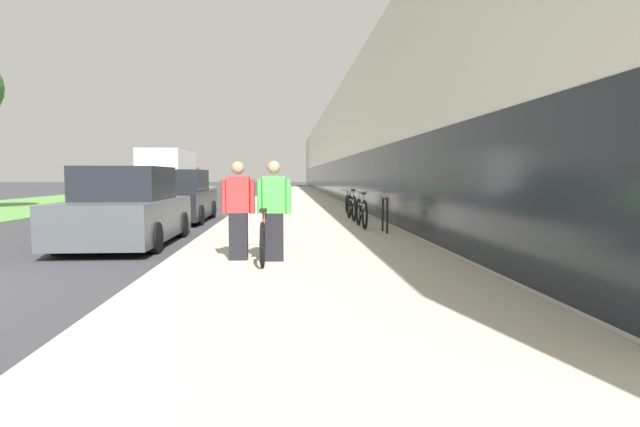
{
  "coord_description": "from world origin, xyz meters",
  "views": [
    {
      "loc": [
        5.17,
        -5.76,
        1.47
      ],
      "look_at": [
        6.41,
        12.2,
        0.1
      ],
      "focal_mm": 28.0,
      "sensor_mm": 36.0,
      "label": 1
    }
  ],
  "objects_px": {
    "person_rider": "(274,211)",
    "moving_truck": "(170,175)",
    "cruiser_bike_nearest": "(361,212)",
    "person_bystander": "(238,211)",
    "bike_rack_hoop": "(385,211)",
    "cruiser_bike_middle": "(351,207)",
    "parked_sedan_curbside": "(127,210)",
    "tandem_bicycle": "(265,236)",
    "vintage_roadster_curbside": "(181,198)",
    "cruiser_bike_farthest": "(349,204)"
  },
  "relations": [
    {
      "from": "person_rider",
      "to": "person_bystander",
      "type": "bearing_deg",
      "value": 166.64
    },
    {
      "from": "person_bystander",
      "to": "bike_rack_hoop",
      "type": "distance_m",
      "value": 4.86
    },
    {
      "from": "person_rider",
      "to": "parked_sedan_curbside",
      "type": "distance_m",
      "value": 4.24
    },
    {
      "from": "tandem_bicycle",
      "to": "vintage_roadster_curbside",
      "type": "bearing_deg",
      "value": 110.67
    },
    {
      "from": "cruiser_bike_nearest",
      "to": "cruiser_bike_farthest",
      "type": "bearing_deg",
      "value": 86.94
    },
    {
      "from": "person_rider",
      "to": "moving_truck",
      "type": "bearing_deg",
      "value": 106.4
    },
    {
      "from": "bike_rack_hoop",
      "to": "parked_sedan_curbside",
      "type": "height_order",
      "value": "parked_sedan_curbside"
    },
    {
      "from": "parked_sedan_curbside",
      "to": "vintage_roadster_curbside",
      "type": "height_order",
      "value": "parked_sedan_curbside"
    },
    {
      "from": "cruiser_bike_middle",
      "to": "vintage_roadster_curbside",
      "type": "bearing_deg",
      "value": 170.48
    },
    {
      "from": "parked_sedan_curbside",
      "to": "cruiser_bike_nearest",
      "type": "bearing_deg",
      "value": 22.87
    },
    {
      "from": "person_rider",
      "to": "moving_truck",
      "type": "xyz_separation_m",
      "value": [
        -6.94,
        23.57,
        0.6
      ]
    },
    {
      "from": "person_bystander",
      "to": "cruiser_bike_nearest",
      "type": "bearing_deg",
      "value": 60.73
    },
    {
      "from": "person_rider",
      "to": "cruiser_bike_nearest",
      "type": "xyz_separation_m",
      "value": [
        2.18,
        5.07,
        -0.41
      ]
    },
    {
      "from": "parked_sedan_curbside",
      "to": "vintage_roadster_curbside",
      "type": "relative_size",
      "value": 1.0
    },
    {
      "from": "cruiser_bike_farthest",
      "to": "parked_sedan_curbside",
      "type": "distance_m",
      "value": 8.76
    },
    {
      "from": "cruiser_bike_nearest",
      "to": "bike_rack_hoop",
      "type": "bearing_deg",
      "value": -73.1
    },
    {
      "from": "moving_truck",
      "to": "vintage_roadster_curbside",
      "type": "bearing_deg",
      "value": -76.12
    },
    {
      "from": "tandem_bicycle",
      "to": "vintage_roadster_curbside",
      "type": "distance_m",
      "value": 8.44
    },
    {
      "from": "bike_rack_hoop",
      "to": "cruiser_bike_nearest",
      "type": "bearing_deg",
      "value": 106.9
    },
    {
      "from": "cruiser_bike_middle",
      "to": "cruiser_bike_farthest",
      "type": "distance_m",
      "value": 2.25
    },
    {
      "from": "person_rider",
      "to": "cruiser_bike_middle",
      "type": "bearing_deg",
      "value": 73.15
    },
    {
      "from": "cruiser_bike_middle",
      "to": "moving_truck",
      "type": "bearing_deg",
      "value": 119.35
    },
    {
      "from": "tandem_bicycle",
      "to": "parked_sedan_curbside",
      "type": "bearing_deg",
      "value": 140.31
    },
    {
      "from": "person_bystander",
      "to": "bike_rack_hoop",
      "type": "bearing_deg",
      "value": 49.6
    },
    {
      "from": "person_bystander",
      "to": "parked_sedan_curbside",
      "type": "xyz_separation_m",
      "value": [
        -2.59,
        2.67,
        -0.16
      ]
    },
    {
      "from": "cruiser_bike_middle",
      "to": "parked_sedan_curbside",
      "type": "relative_size",
      "value": 0.45
    },
    {
      "from": "cruiser_bike_middle",
      "to": "parked_sedan_curbside",
      "type": "height_order",
      "value": "parked_sedan_curbside"
    },
    {
      "from": "tandem_bicycle",
      "to": "vintage_roadster_curbside",
      "type": "height_order",
      "value": "vintage_roadster_curbside"
    },
    {
      "from": "vintage_roadster_curbside",
      "to": "person_rider",
      "type": "bearing_deg",
      "value": -69.06
    },
    {
      "from": "cruiser_bike_farthest",
      "to": "tandem_bicycle",
      "type": "bearing_deg",
      "value": -105.65
    },
    {
      "from": "tandem_bicycle",
      "to": "moving_truck",
      "type": "height_order",
      "value": "moving_truck"
    },
    {
      "from": "cruiser_bike_farthest",
      "to": "cruiser_bike_nearest",
      "type": "bearing_deg",
      "value": -93.06
    },
    {
      "from": "tandem_bicycle",
      "to": "person_bystander",
      "type": "distance_m",
      "value": 0.63
    },
    {
      "from": "person_bystander",
      "to": "tandem_bicycle",
      "type": "bearing_deg",
      "value": 22.93
    },
    {
      "from": "cruiser_bike_middle",
      "to": "cruiser_bike_farthest",
      "type": "relative_size",
      "value": 1.06
    },
    {
      "from": "tandem_bicycle",
      "to": "person_rider",
      "type": "height_order",
      "value": "person_rider"
    },
    {
      "from": "tandem_bicycle",
      "to": "cruiser_bike_middle",
      "type": "distance_m",
      "value": 7.38
    },
    {
      "from": "person_bystander",
      "to": "cruiser_bike_nearest",
      "type": "xyz_separation_m",
      "value": [
        2.76,
        4.93,
        -0.41
      ]
    },
    {
      "from": "bike_rack_hoop",
      "to": "vintage_roadster_curbside",
      "type": "bearing_deg",
      "value": 142.5
    },
    {
      "from": "cruiser_bike_farthest",
      "to": "vintage_roadster_curbside",
      "type": "distance_m",
      "value": 5.73
    },
    {
      "from": "person_rider",
      "to": "moving_truck",
      "type": "distance_m",
      "value": 24.58
    },
    {
      "from": "tandem_bicycle",
      "to": "cruiser_bike_middle",
      "type": "bearing_deg",
      "value": 71.24
    },
    {
      "from": "cruiser_bike_nearest",
      "to": "moving_truck",
      "type": "distance_m",
      "value": 20.65
    },
    {
      "from": "cruiser_bike_nearest",
      "to": "cruiser_bike_farthest",
      "type": "xyz_separation_m",
      "value": [
        0.24,
        4.48,
        -0.04
      ]
    },
    {
      "from": "bike_rack_hoop",
      "to": "parked_sedan_curbside",
      "type": "distance_m",
      "value": 5.82
    },
    {
      "from": "cruiser_bike_farthest",
      "to": "person_rider",
      "type": "bearing_deg",
      "value": -104.25
    },
    {
      "from": "bike_rack_hoop",
      "to": "parked_sedan_curbside",
      "type": "xyz_separation_m",
      "value": [
        -5.73,
        -1.02,
        0.12
      ]
    },
    {
      "from": "bike_rack_hoop",
      "to": "cruiser_bike_farthest",
      "type": "distance_m",
      "value": 5.72
    },
    {
      "from": "parked_sedan_curbside",
      "to": "person_bystander",
      "type": "bearing_deg",
      "value": -45.9
    },
    {
      "from": "cruiser_bike_middle",
      "to": "parked_sedan_curbside",
      "type": "xyz_separation_m",
      "value": [
        -5.38,
        -4.49,
        0.24
      ]
    }
  ]
}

